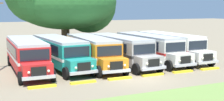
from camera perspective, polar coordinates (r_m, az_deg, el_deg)
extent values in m
plane|color=#84755B|center=(24.21, 5.51, -5.40)|extent=(220.00, 220.00, 0.00)
cube|color=red|center=(28.27, -15.82, -0.53)|extent=(2.65, 9.24, 2.10)
cube|color=white|center=(28.30, -15.80, -0.87)|extent=(2.68, 9.26, 0.24)
cube|color=black|center=(28.70, -13.43, 0.68)|extent=(0.17, 8.00, 0.80)
cube|color=black|center=(28.36, -18.48, 0.40)|extent=(0.17, 8.00, 0.80)
cube|color=#B2B2B7|center=(28.13, -15.90, 1.80)|extent=(2.57, 9.14, 0.22)
cube|color=red|center=(23.20, -13.91, -3.59)|extent=(2.22, 1.44, 1.05)
cube|color=black|center=(22.48, -13.58, -3.88)|extent=(1.10, 0.12, 0.70)
cube|color=#B7B7BC|center=(22.53, -13.53, -4.97)|extent=(2.40, 0.24, 0.24)
cube|color=black|center=(23.67, -14.27, -0.85)|extent=(2.20, 0.10, 0.84)
cube|color=white|center=(32.83, -16.95, 0.38)|extent=(0.90, 0.08, 1.30)
sphere|color=#EAE5C6|center=(22.56, -11.81, -3.78)|extent=(0.20, 0.20, 0.20)
sphere|color=#EAE5C6|center=(22.32, -15.33, -4.02)|extent=(0.20, 0.20, 0.20)
cylinder|color=black|center=(23.63, -11.04, -4.60)|extent=(0.30, 1.00, 1.00)
cylinder|color=black|center=(23.23, -16.83, -5.00)|extent=(0.30, 1.00, 1.00)
cylinder|color=black|center=(31.54, -14.36, -1.56)|extent=(0.30, 1.00, 1.00)
cylinder|color=black|center=(31.25, -18.70, -1.82)|extent=(0.30, 1.00, 1.00)
cube|color=teal|center=(29.18, -10.03, -0.10)|extent=(3.14, 9.35, 2.10)
cube|color=white|center=(29.20, -10.02, -0.43)|extent=(3.17, 9.38, 0.24)
cube|color=black|center=(29.82, -7.93, 1.09)|extent=(0.60, 7.98, 0.80)
cube|color=black|center=(29.02, -12.62, 0.78)|extent=(0.60, 7.98, 0.80)
cube|color=#B2B2B7|center=(29.04, -10.08, 2.17)|extent=(3.06, 9.25, 0.22)
cube|color=teal|center=(24.36, -5.96, -2.85)|extent=(2.29, 1.55, 1.05)
cube|color=black|center=(23.69, -5.26, -3.09)|extent=(1.10, 0.18, 0.70)
cube|color=#B7B7BC|center=(23.74, -5.21, -4.12)|extent=(2.41, 0.37, 0.24)
cube|color=black|center=(24.81, -6.59, -0.27)|extent=(2.20, 0.22, 0.84)
cube|color=white|center=(33.56, -12.58, 0.69)|extent=(0.90, 0.12, 1.30)
sphere|color=#EAE5C6|center=(23.93, -3.67, -2.96)|extent=(0.20, 0.20, 0.20)
sphere|color=#EAE5C6|center=(23.38, -6.79, -3.26)|extent=(0.20, 0.20, 0.20)
cylinder|color=black|center=(25.04, -3.49, -3.75)|extent=(0.35, 1.02, 1.00)
cylinder|color=black|center=(24.13, -8.66, -4.27)|extent=(0.35, 1.02, 1.00)
cylinder|color=black|center=(32.52, -9.70, -1.14)|extent=(0.35, 1.02, 1.00)
cylinder|color=black|center=(31.83, -13.78, -1.45)|extent=(0.35, 1.02, 1.00)
cube|color=orange|center=(29.52, -3.88, 0.10)|extent=(2.79, 9.27, 2.10)
cube|color=white|center=(29.54, -3.88, -0.23)|extent=(2.82, 9.30, 0.24)
cube|color=black|center=(30.17, -1.80, 1.24)|extent=(0.29, 8.00, 0.80)
cube|color=black|center=(29.35, -6.43, 1.01)|extent=(0.29, 8.00, 0.80)
cube|color=#B2B2B7|center=(29.38, -3.90, 2.34)|extent=(2.71, 9.17, 0.22)
cube|color=orange|center=(24.71, 0.16, -2.65)|extent=(2.24, 1.47, 1.05)
cube|color=black|center=(24.04, 0.85, -2.89)|extent=(1.10, 0.13, 0.70)
cube|color=#B7B7BC|center=(24.09, 0.89, -3.91)|extent=(2.41, 0.28, 0.24)
cube|color=black|center=(25.16, -0.44, -0.10)|extent=(2.20, 0.13, 0.84)
cube|color=white|center=(33.89, -6.44, 0.90)|extent=(0.90, 0.09, 1.30)
sphere|color=#EAE5C6|center=(24.29, 2.42, -2.79)|extent=(0.20, 0.20, 0.20)
sphere|color=#EAE5C6|center=(23.73, -0.65, -3.04)|extent=(0.20, 0.20, 0.20)
cylinder|color=black|center=(25.39, 2.57, -3.58)|extent=(0.31, 1.01, 1.00)
cylinder|color=black|center=(24.47, -2.52, -4.02)|extent=(0.31, 1.01, 1.00)
cylinder|color=black|center=(32.86, -3.60, -0.95)|extent=(0.31, 1.01, 1.00)
cylinder|color=black|center=(32.16, -7.64, -1.20)|extent=(0.31, 1.01, 1.00)
cube|color=#9E9993|center=(30.42, 1.27, 0.35)|extent=(2.96, 9.31, 2.10)
cube|color=#282828|center=(30.45, 1.26, 0.03)|extent=(2.99, 9.34, 0.24)
cube|color=black|center=(31.25, 3.04, 1.46)|extent=(0.44, 7.99, 0.80)
cube|color=black|center=(30.04, -1.13, 1.21)|extent=(0.44, 7.99, 0.80)
cube|color=#B2B2B7|center=(30.29, 1.27, 2.52)|extent=(2.88, 9.21, 0.22)
cube|color=#9E9993|center=(26.05, 6.91, -2.16)|extent=(2.27, 1.51, 1.05)
cube|color=black|center=(25.45, 7.86, -2.36)|extent=(1.10, 0.16, 0.70)
cube|color=#B7B7BC|center=(25.50, 7.89, -3.33)|extent=(2.41, 0.32, 0.24)
cube|color=black|center=(26.44, 6.13, 0.25)|extent=(2.20, 0.17, 0.84)
cube|color=#282828|center=(34.52, -2.45, 1.07)|extent=(0.90, 0.11, 1.30)
sphere|color=#EAE5C6|center=(25.82, 9.19, -2.24)|extent=(0.20, 0.20, 0.20)
sphere|color=#EAE5C6|center=(25.01, 6.62, -2.52)|extent=(0.20, 0.20, 0.20)
cylinder|color=black|center=(26.91, 8.88, -3.01)|extent=(0.33, 1.01, 1.00)
cylinder|color=black|center=(25.58, 4.55, -3.51)|extent=(0.33, 1.01, 1.00)
cylinder|color=black|center=(33.75, 0.58, -0.70)|extent=(0.33, 1.01, 1.00)
cylinder|color=black|center=(32.69, -3.13, -0.99)|extent=(0.33, 1.01, 1.00)
cube|color=silver|center=(32.16, 6.68, 0.71)|extent=(2.85, 9.29, 2.10)
cube|color=red|center=(32.18, 6.68, 0.41)|extent=(2.88, 9.31, 0.24)
cube|color=black|center=(33.06, 8.24, 1.75)|extent=(0.35, 8.00, 0.80)
cube|color=black|center=(31.67, 4.48, 1.54)|extent=(0.35, 8.00, 0.80)
cube|color=#B2B2B7|center=(32.03, 6.72, 2.77)|extent=(2.77, 9.19, 0.22)
cube|color=silver|center=(28.02, 12.68, -1.59)|extent=(2.25, 1.48, 1.05)
cube|color=black|center=(27.46, 13.66, -1.76)|extent=(1.10, 0.14, 0.70)
cube|color=#B7B7BC|center=(27.51, 13.69, -2.65)|extent=(2.41, 0.29, 0.24)
cube|color=black|center=(28.39, 11.88, 0.65)|extent=(2.20, 0.14, 0.84)
cube|color=red|center=(36.07, 2.61, 1.37)|extent=(0.90, 0.09, 1.30)
sphere|color=#EAE5C6|center=(27.88, 14.82, -1.65)|extent=(0.20, 0.20, 0.20)
sphere|color=#EAE5C6|center=(26.98, 12.60, -1.89)|extent=(0.20, 0.20, 0.20)
cylinder|color=black|center=(28.96, 14.35, -2.39)|extent=(0.32, 1.01, 1.00)
cylinder|color=black|center=(27.45, 10.58, -2.84)|extent=(0.32, 1.01, 1.00)
cylinder|color=black|center=(35.44, 5.59, -0.32)|extent=(0.32, 1.01, 1.00)
cylinder|color=black|center=(34.21, 2.20, -0.59)|extent=(0.32, 1.01, 1.00)
cube|color=silver|center=(33.90, 10.55, 1.00)|extent=(2.75, 9.27, 2.10)
cube|color=maroon|center=(33.92, 10.55, 0.71)|extent=(2.78, 9.29, 0.24)
cube|color=black|center=(34.85, 11.95, 1.97)|extent=(0.26, 8.00, 0.80)
cube|color=black|center=(33.34, 8.52, 1.79)|extent=(0.26, 8.00, 0.80)
cube|color=silver|center=(33.78, 10.60, 2.95)|extent=(2.67, 9.16, 0.22)
cube|color=silver|center=(29.94, 16.61, -1.12)|extent=(2.24, 1.46, 1.05)
cube|color=black|center=(29.41, 17.60, -1.27)|extent=(1.10, 0.13, 0.70)
cube|color=#B7B7BC|center=(29.45, 17.61, -2.11)|extent=(2.40, 0.27, 0.24)
cube|color=black|center=(30.29, 15.83, 0.97)|extent=(2.20, 0.12, 0.84)
cube|color=maroon|center=(37.68, 6.34, 1.61)|extent=(0.90, 0.08, 1.30)
sphere|color=#EAE5C6|center=(29.86, 18.63, -1.18)|extent=(0.20, 0.20, 0.20)
sphere|color=#EAE5C6|center=(28.90, 16.66, -1.39)|extent=(0.20, 0.20, 0.20)
cylinder|color=black|center=(30.92, 18.08, -1.89)|extent=(0.31, 1.01, 1.00)
cylinder|color=black|center=(29.31, 14.72, -2.28)|extent=(0.31, 1.01, 1.00)
cylinder|color=black|center=(37.13, 9.22, -0.01)|extent=(0.31, 1.01, 1.00)
cylinder|color=black|center=(35.80, 6.09, -0.25)|extent=(0.31, 1.01, 1.00)
cube|color=yellow|center=(22.15, -12.98, -6.62)|extent=(2.00, 0.36, 0.15)
cube|color=yellow|center=(22.94, -5.43, -5.95)|extent=(2.00, 0.36, 0.15)
cube|color=yellow|center=(24.09, 1.48, -5.24)|extent=(2.00, 0.36, 0.15)
cube|color=yellow|center=(25.57, 7.67, -4.54)|extent=(2.00, 0.36, 0.15)
cube|color=yellow|center=(27.30, 13.12, -3.88)|extent=(2.00, 0.36, 0.15)
cube|color=yellow|center=(29.26, 17.88, -3.27)|extent=(2.00, 0.36, 0.15)
cylinder|color=brown|center=(38.52, -8.71, 2.39)|extent=(1.02, 1.02, 3.82)
ellipsoid|color=#286028|center=(38.36, -8.85, 9.07)|extent=(12.89, 12.15, 6.86)
sphere|color=#286028|center=(40.99, -4.43, 8.44)|extent=(7.34, 7.34, 7.34)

